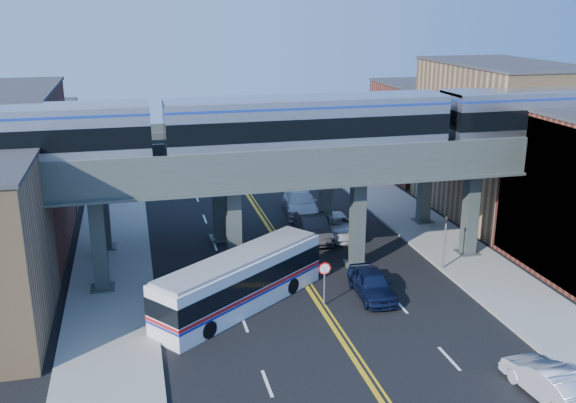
% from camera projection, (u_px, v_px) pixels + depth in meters
% --- Properties ---
extents(ground, '(120.00, 120.00, 0.00)m').
position_uv_depth(ground, '(335.00, 330.00, 33.66)').
color(ground, black).
rests_on(ground, ground).
extents(sidewalk_west, '(5.00, 70.00, 0.16)m').
position_uv_depth(sidewalk_west, '(112.00, 276.00, 40.31)').
color(sidewalk_west, gray).
rests_on(sidewalk_west, ground).
extents(sidewalk_east, '(5.00, 70.00, 0.16)m').
position_uv_depth(sidewalk_east, '(446.00, 244.00, 45.54)').
color(sidewalk_east, gray).
rests_on(sidewalk_east, ground).
extents(building_west_c, '(8.00, 10.00, 8.00)m').
position_uv_depth(building_west_c, '(28.00, 155.00, 55.21)').
color(building_west_c, '#9B7A50').
rests_on(building_west_c, ground).
extents(building_east_b, '(8.00, 14.00, 12.00)m').
position_uv_depth(building_east_b, '(497.00, 141.00, 50.97)').
color(building_east_b, '#9B7A50').
rests_on(building_east_b, ground).
extents(building_east_c, '(8.00, 10.00, 9.00)m').
position_uv_depth(building_east_c, '(425.00, 130.00, 63.49)').
color(building_east_c, brown).
rests_on(building_east_c, ground).
extents(mural_panel, '(0.10, 9.50, 9.50)m').
position_uv_depth(mural_panel, '(543.00, 203.00, 39.30)').
color(mural_panel, teal).
rests_on(mural_panel, ground).
extents(elevated_viaduct_near, '(52.00, 3.60, 7.40)m').
position_uv_depth(elevated_viaduct_near, '(297.00, 174.00, 39.20)').
color(elevated_viaduct_near, '#414C49').
rests_on(elevated_viaduct_near, ground).
extents(elevated_viaduct_far, '(52.00, 3.60, 7.40)m').
position_uv_depth(elevated_viaduct_far, '(273.00, 150.00, 45.70)').
color(elevated_viaduct_far, '#414C49').
rests_on(elevated_viaduct_far, ground).
extents(transit_train, '(52.46, 3.29, 3.85)m').
position_uv_depth(transit_train, '(308.00, 125.00, 38.46)').
color(transit_train, black).
rests_on(transit_train, elevated_viaduct_near).
extents(stop_sign, '(0.76, 0.09, 2.63)m').
position_uv_depth(stop_sign, '(325.00, 277.00, 36.00)').
color(stop_sign, slate).
rests_on(stop_sign, ground).
extents(traffic_signal, '(0.15, 0.18, 4.10)m').
position_uv_depth(traffic_signal, '(445.00, 237.00, 40.65)').
color(traffic_signal, slate).
rests_on(traffic_signal, ground).
extents(transit_bus, '(10.67, 8.98, 2.96)m').
position_uv_depth(transit_bus, '(240.00, 282.00, 35.89)').
color(transit_bus, white).
rests_on(transit_bus, ground).
extents(car_lane_a, '(2.14, 4.87, 1.63)m').
position_uv_depth(car_lane_a, '(372.00, 283.00, 37.38)').
color(car_lane_a, black).
rests_on(car_lane_a, ground).
extents(car_lane_b, '(2.19, 5.52, 1.79)m').
position_uv_depth(car_lane_b, '(313.00, 227.00, 46.65)').
color(car_lane_b, '#313134').
rests_on(car_lane_b, ground).
extents(car_lane_c, '(2.81, 5.55, 1.50)m').
position_uv_depth(car_lane_c, '(338.00, 226.00, 47.36)').
color(car_lane_c, silver).
rests_on(car_lane_c, ground).
extents(car_lane_d, '(3.28, 6.50, 1.81)m').
position_uv_depth(car_lane_d, '(300.00, 202.00, 52.48)').
color(car_lane_d, silver).
rests_on(car_lane_d, ground).
extents(car_parked_curb, '(2.09, 4.77, 1.52)m').
position_uv_depth(car_parked_curb, '(548.00, 381.00, 27.76)').
color(car_parked_curb, silver).
rests_on(car_parked_curb, ground).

